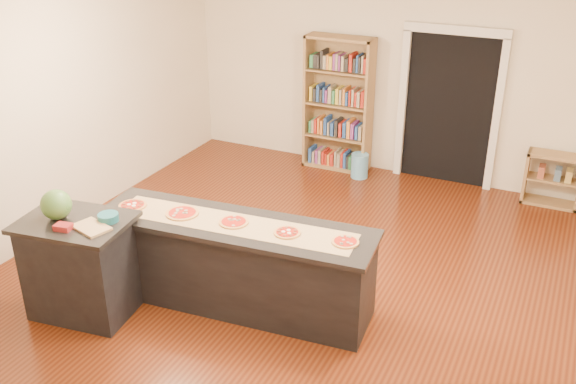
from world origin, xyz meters
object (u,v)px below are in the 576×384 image
at_px(waste_bin, 360,166).
at_px(watermelon, 56,205).
at_px(low_shelf, 553,179).
at_px(side_counter, 81,266).
at_px(bookshelf, 338,104).
at_px(kitchen_island, 235,264).

height_order(waste_bin, watermelon, watermelon).
height_order(low_shelf, watermelon, watermelon).
xyz_separation_m(side_counter, low_shelf, (3.91, 4.53, -0.15)).
xyz_separation_m(bookshelf, waste_bin, (0.45, -0.22, -0.80)).
xyz_separation_m(kitchen_island, side_counter, (-1.28, -0.74, 0.05)).
relative_size(side_counter, low_shelf, 1.43).
distance_m(bookshelf, waste_bin, 0.95).
relative_size(bookshelf, watermelon, 6.90).
xyz_separation_m(waste_bin, watermelon, (-1.48, -4.32, 0.97)).
bearing_deg(bookshelf, watermelon, -102.78).
relative_size(bookshelf, low_shelf, 2.76).
bearing_deg(side_counter, watermelon, -176.67).
bearing_deg(low_shelf, kitchen_island, -124.78).
bearing_deg(low_shelf, watermelon, -131.74).
distance_m(side_counter, watermelon, 0.66).
bearing_deg(watermelon, low_shelf, 48.26).
bearing_deg(side_counter, waste_bin, 65.15).
bearing_deg(low_shelf, bookshelf, -179.58).
bearing_deg(waste_bin, watermelon, -108.92).
bearing_deg(side_counter, bookshelf, 71.35).
xyz_separation_m(side_counter, waste_bin, (1.32, 4.28, -0.33)).
relative_size(kitchen_island, watermelon, 9.70).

